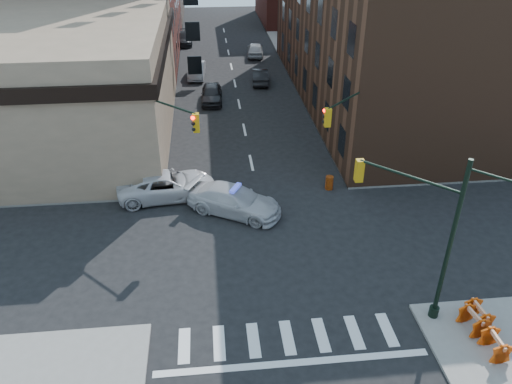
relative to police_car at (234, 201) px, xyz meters
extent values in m
plane|color=black|center=(1.64, -3.52, -0.85)|extent=(140.00, 140.00, 0.00)
cube|color=gray|center=(-21.36, 29.23, -0.77)|extent=(34.00, 54.50, 0.15)
cube|color=gray|center=(24.64, 29.23, -0.77)|extent=(34.00, 54.50, 0.15)
cube|color=#967B62|center=(-15.36, 12.98, 3.65)|extent=(22.00, 22.00, 9.00)
cube|color=#4B2E1E|center=(14.64, 18.98, 6.15)|extent=(14.00, 34.00, 14.00)
cylinder|color=black|center=(8.44, -9.82, 3.30)|extent=(0.20, 0.20, 8.00)
cylinder|color=black|center=(8.44, -9.82, -0.45)|extent=(0.44, 0.44, 0.50)
cylinder|color=black|center=(6.85, -8.22, 5.80)|extent=(3.27, 3.27, 0.12)
cube|color=#BF8C0C|center=(5.26, -6.63, 5.30)|extent=(0.35, 0.35, 1.05)
sphere|color=#FF0C05|center=(5.41, -6.48, 5.65)|extent=(0.22, 0.22, 0.22)
sphere|color=black|center=(5.41, -6.48, 5.32)|extent=(0.22, 0.22, 0.22)
sphere|color=black|center=(5.41, -6.48, 4.99)|extent=(0.22, 0.22, 0.22)
cylinder|color=black|center=(9.29, -10.66, 6.90)|extent=(1.91, 1.91, 0.10)
cylinder|color=black|center=(-5.16, 2.78, 3.30)|extent=(0.20, 0.20, 8.00)
cylinder|color=black|center=(-5.16, 2.78, -0.45)|extent=(0.44, 0.44, 0.50)
cylinder|color=black|center=(-3.57, 1.19, 5.80)|extent=(3.27, 3.27, 0.12)
cube|color=#BF8C0C|center=(-1.98, -0.40, 5.30)|extent=(0.35, 0.35, 1.05)
sphere|color=#FF0C05|center=(-2.13, -0.55, 5.65)|extent=(0.22, 0.22, 0.22)
sphere|color=black|center=(-2.13, -0.55, 5.32)|extent=(0.22, 0.22, 0.22)
sphere|color=black|center=(-2.13, -0.55, 4.99)|extent=(0.22, 0.22, 0.22)
cylinder|color=black|center=(8.44, 2.78, 3.30)|extent=(0.20, 0.20, 8.00)
cylinder|color=black|center=(8.44, 2.78, -0.45)|extent=(0.44, 0.44, 0.50)
cylinder|color=black|center=(6.85, 1.19, 5.80)|extent=(3.27, 3.27, 0.12)
cube|color=#BF8C0C|center=(5.26, -0.40, 5.30)|extent=(0.35, 0.35, 1.05)
sphere|color=#FF0C05|center=(5.10, -0.24, 5.65)|extent=(0.22, 0.22, 0.22)
sphere|color=black|center=(5.10, -0.24, 5.32)|extent=(0.22, 0.22, 0.22)
sphere|color=black|center=(5.10, -0.24, 4.99)|extent=(0.22, 0.22, 0.22)
cylinder|color=black|center=(9.14, 22.48, 0.60)|extent=(0.24, 0.24, 2.60)
sphere|color=#984816|center=(9.14, 22.48, 2.65)|extent=(3.00, 3.00, 3.00)
cylinder|color=black|center=(9.14, 30.48, 0.60)|extent=(0.24, 0.24, 2.60)
sphere|color=#984816|center=(9.14, 30.48, 2.65)|extent=(3.00, 3.00, 3.00)
imported|color=#BBBBBF|center=(0.00, 0.00, 0.00)|extent=(6.25, 4.90, 1.69)
imported|color=silver|center=(-4.16, 2.28, 0.01)|extent=(6.44, 3.49, 1.71)
imported|color=black|center=(-0.86, 19.29, -0.04)|extent=(2.08, 4.80, 1.61)
imported|color=#95969D|center=(-2.25, 26.92, -0.07)|extent=(1.95, 4.82, 1.56)
imported|color=black|center=(-3.86, 41.17, -0.09)|extent=(2.11, 5.18, 1.50)
imported|color=black|center=(4.27, 24.37, -0.10)|extent=(1.97, 4.65, 1.49)
imported|color=#9B9EA3|center=(4.80, 34.56, -0.05)|extent=(2.35, 4.86, 1.60)
imported|color=black|center=(-8.77, 4.34, 0.14)|extent=(0.62, 0.42, 1.66)
imported|color=black|center=(-8.19, 2.48, 0.30)|extent=(1.15, 1.01, 1.99)
imported|color=black|center=(-11.32, 2.95, 0.20)|extent=(0.97, 1.10, 1.78)
cylinder|color=#F0540B|center=(6.39, 2.22, -0.39)|extent=(0.54, 0.54, 0.91)
cylinder|color=#E74D0A|center=(-2.73, 2.08, -0.34)|extent=(0.67, 0.67, 1.01)
camera|label=1|loc=(-1.34, -25.63, 15.80)|focal=35.00mm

